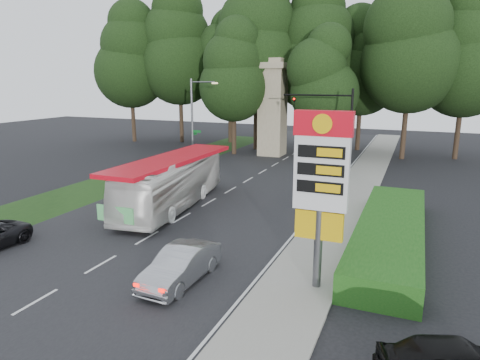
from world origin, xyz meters
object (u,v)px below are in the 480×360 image
at_px(streetlight_signs, 194,118).
at_px(sedan_silver, 181,265).
at_px(monument, 273,107).
at_px(transit_bus, 172,182).
at_px(gas_station_pylon, 321,177).
at_px(traffic_signal_mast, 336,118).

height_order(streetlight_signs, sedan_silver, streetlight_signs).
distance_m(monument, transit_bus, 20.96).
distance_m(gas_station_pylon, streetlight_signs, 25.74).
distance_m(streetlight_signs, transit_bus, 14.01).
bearing_deg(traffic_signal_mast, transit_bus, -116.81).
bearing_deg(sedan_silver, monument, 103.34).
bearing_deg(streetlight_signs, transit_bus, -67.45).
bearing_deg(streetlight_signs, monument, 58.03).
xyz_separation_m(streetlight_signs, monument, (4.99, 7.99, 0.67)).
xyz_separation_m(traffic_signal_mast, transit_bus, (-7.41, -14.66, -3.08)).
bearing_deg(gas_station_pylon, transit_bus, 146.10).
bearing_deg(traffic_signal_mast, streetlight_signs, -171.08).
bearing_deg(monument, transit_bus, -89.24).
height_order(gas_station_pylon, transit_bus, gas_station_pylon).
xyz_separation_m(traffic_signal_mast, monument, (-7.68, 6.00, 0.43)).
height_order(transit_bus, sedan_silver, transit_bus).
height_order(gas_station_pylon, streetlight_signs, streetlight_signs).
height_order(monument, sedan_silver, monument).
bearing_deg(sedan_silver, streetlight_signs, 118.89).
distance_m(monument, sedan_silver, 30.47).
distance_m(gas_station_pylon, monument, 30.17).
distance_m(gas_station_pylon, transit_bus, 13.47).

